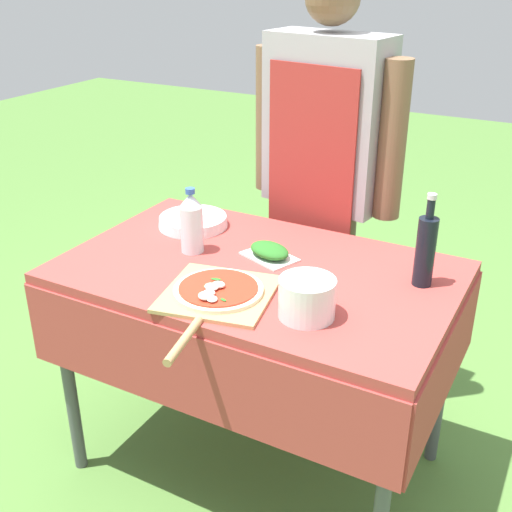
% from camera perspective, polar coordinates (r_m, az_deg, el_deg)
% --- Properties ---
extents(ground_plane, '(12.00, 12.00, 0.00)m').
position_cam_1_polar(ground_plane, '(2.55, 0.10, -17.71)').
color(ground_plane, '#517F38').
extents(prep_table, '(1.28, 0.80, 0.82)m').
position_cam_1_polar(prep_table, '(2.12, 0.12, -3.35)').
color(prep_table, '#A83D38').
rests_on(prep_table, ground).
extents(person_cook, '(0.63, 0.26, 1.70)m').
position_cam_1_polar(person_cook, '(2.50, 6.10, 8.07)').
color(person_cook, '#70604C').
rests_on(person_cook, ground).
extents(pizza_on_peel, '(0.37, 0.55, 0.05)m').
position_cam_1_polar(pizza_on_peel, '(1.90, -3.52, -3.36)').
color(pizza_on_peel, tan).
rests_on(pizza_on_peel, prep_table).
extents(oil_bottle, '(0.06, 0.06, 0.29)m').
position_cam_1_polar(oil_bottle, '(1.99, 14.83, 0.56)').
color(oil_bottle, black).
rests_on(oil_bottle, prep_table).
extents(water_bottle, '(0.08, 0.08, 0.23)m').
position_cam_1_polar(water_bottle, '(2.16, -5.75, 3.00)').
color(water_bottle, silver).
rests_on(water_bottle, prep_table).
extents(herb_container, '(0.21, 0.18, 0.05)m').
position_cam_1_polar(herb_container, '(2.13, 1.27, 0.40)').
color(herb_container, silver).
rests_on(herb_container, prep_table).
extents(mixing_tub, '(0.16, 0.16, 0.12)m').
position_cam_1_polar(mixing_tub, '(1.79, 4.56, -3.74)').
color(mixing_tub, silver).
rests_on(mixing_tub, prep_table).
extents(plate_stack, '(0.26, 0.26, 0.04)m').
position_cam_1_polar(plate_stack, '(2.39, -5.61, 3.09)').
color(plate_stack, white).
rests_on(plate_stack, prep_table).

